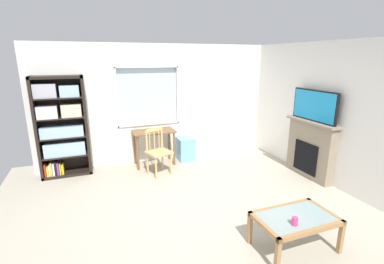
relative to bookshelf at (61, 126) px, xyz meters
name	(u,v)px	position (x,y,z in m)	size (l,w,h in m)	color
ground	(201,212)	(1.93, -2.22, -0.99)	(6.03, 5.92, 0.02)	#B2A893
wall_back_with_window	(159,104)	(1.95, 0.24, 0.25)	(5.03, 0.15, 2.50)	silver
wall_right	(342,117)	(4.50, -2.22, 0.27)	(0.12, 5.12, 2.50)	silver
bookshelf	(61,126)	(0.00, 0.00, 0.00)	(0.90, 0.38, 1.90)	black
desk_under_window	(154,137)	(1.73, -0.11, -0.36)	(0.86, 0.48, 0.74)	brown
wooden_chair	(158,151)	(1.69, -0.62, -0.51)	(0.52, 0.51, 0.90)	tan
plastic_drawer_unit	(185,149)	(2.45, -0.06, -0.73)	(0.35, 0.40, 0.50)	#72ADDB
fireplace	(310,149)	(4.35, -1.76, -0.43)	(0.26, 1.13, 1.09)	gray
tv	(314,106)	(4.33, -1.76, 0.40)	(0.06, 1.00, 0.57)	black
coffee_table	(295,221)	(2.65, -3.36, -0.62)	(0.94, 0.59, 0.42)	#8C9E99
sippy_cup	(295,221)	(2.52, -3.48, -0.51)	(0.07, 0.07, 0.09)	#DB3D84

